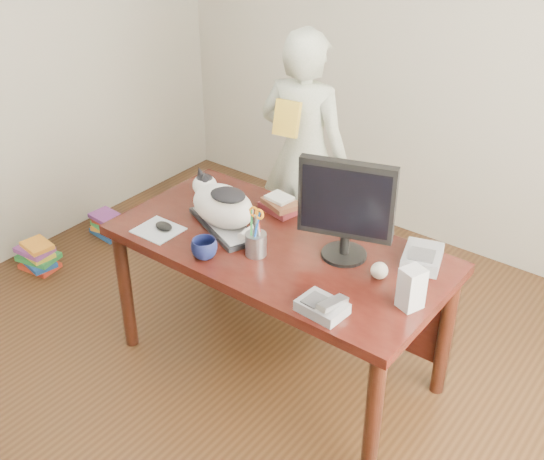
{
  "coord_description": "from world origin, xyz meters",
  "views": [
    {
      "loc": [
        1.61,
        -1.56,
        2.45
      ],
      "look_at": [
        0.0,
        0.55,
        0.85
      ],
      "focal_mm": 45.0,
      "sensor_mm": 36.0,
      "label": 1
    }
  ],
  "objects_px": {
    "coffee_mug": "(204,249)",
    "book_pile_b": "(109,225)",
    "desk": "(288,263)",
    "cat": "(221,203)",
    "book_pile_a": "(38,256)",
    "calculator": "(422,257)",
    "person": "(304,156)",
    "mouse": "(164,226)",
    "pen_cup": "(256,242)",
    "keyboard": "(224,225)",
    "monitor": "(346,206)",
    "speaker": "(412,288)",
    "book_stack": "(281,205)",
    "phone": "(323,307)",
    "baseball": "(379,271)"
  },
  "relations": [
    {
      "from": "desk",
      "to": "cat",
      "type": "relative_size",
      "value": 3.72
    },
    {
      "from": "keyboard",
      "to": "book_pile_b",
      "type": "bearing_deg",
      "value": -172.39
    },
    {
      "from": "keyboard",
      "to": "person",
      "type": "bearing_deg",
      "value": 122.61
    },
    {
      "from": "baseball",
      "to": "pen_cup",
      "type": "bearing_deg",
      "value": -161.73
    },
    {
      "from": "keyboard",
      "to": "book_pile_a",
      "type": "distance_m",
      "value": 1.6
    },
    {
      "from": "book_stack",
      "to": "phone",
      "type": "bearing_deg",
      "value": -26.95
    },
    {
      "from": "mouse",
      "to": "speaker",
      "type": "distance_m",
      "value": 1.24
    },
    {
      "from": "monitor",
      "to": "book_pile_b",
      "type": "distance_m",
      "value": 2.25
    },
    {
      "from": "phone",
      "to": "mouse",
      "type": "bearing_deg",
      "value": -179.8
    },
    {
      "from": "book_pile_a",
      "to": "coffee_mug",
      "type": "bearing_deg",
      "value": -3.52
    },
    {
      "from": "phone",
      "to": "desk",
      "type": "bearing_deg",
      "value": 144.02
    },
    {
      "from": "coffee_mug",
      "to": "baseball",
      "type": "bearing_deg",
      "value": 25.65
    },
    {
      "from": "calculator",
      "to": "person",
      "type": "relative_size",
      "value": 0.17
    },
    {
      "from": "cat",
      "to": "baseball",
      "type": "relative_size",
      "value": 5.69
    },
    {
      "from": "cat",
      "to": "book_stack",
      "type": "relative_size",
      "value": 1.91
    },
    {
      "from": "baseball",
      "to": "book_stack",
      "type": "relative_size",
      "value": 0.33
    },
    {
      "from": "book_stack",
      "to": "book_pile_b",
      "type": "relative_size",
      "value": 0.87
    },
    {
      "from": "speaker",
      "to": "book_pile_b",
      "type": "distance_m",
      "value": 2.58
    },
    {
      "from": "monitor",
      "to": "book_pile_a",
      "type": "distance_m",
      "value": 2.27
    },
    {
      "from": "book_pile_a",
      "to": "cat",
      "type": "bearing_deg",
      "value": 6.54
    },
    {
      "from": "pen_cup",
      "to": "mouse",
      "type": "bearing_deg",
      "value": -168.12
    },
    {
      "from": "coffee_mug",
      "to": "book_pile_b",
      "type": "height_order",
      "value": "coffee_mug"
    },
    {
      "from": "person",
      "to": "book_pile_a",
      "type": "xyz_separation_m",
      "value": [
        -1.3,
        -1.05,
        -0.67
      ]
    },
    {
      "from": "cat",
      "to": "book_pile_a",
      "type": "height_order",
      "value": "cat"
    },
    {
      "from": "keyboard",
      "to": "monitor",
      "type": "xyz_separation_m",
      "value": [
        0.61,
        0.12,
        0.26
      ]
    },
    {
      "from": "cat",
      "to": "monitor",
      "type": "bearing_deg",
      "value": 33.79
    },
    {
      "from": "mouse",
      "to": "book_pile_b",
      "type": "bearing_deg",
      "value": 153.12
    },
    {
      "from": "keyboard",
      "to": "book_pile_b",
      "type": "height_order",
      "value": "keyboard"
    },
    {
      "from": "keyboard",
      "to": "coffee_mug",
      "type": "bearing_deg",
      "value": -44.29
    },
    {
      "from": "book_pile_a",
      "to": "baseball",
      "type": "bearing_deg",
      "value": 6.16
    },
    {
      "from": "mouse",
      "to": "person",
      "type": "bearing_deg",
      "value": 85.86
    },
    {
      "from": "monitor",
      "to": "coffee_mug",
      "type": "xyz_separation_m",
      "value": [
        -0.5,
        -0.38,
        -0.22
      ]
    },
    {
      "from": "monitor",
      "to": "speaker",
      "type": "xyz_separation_m",
      "value": [
        0.41,
        -0.14,
        -0.18
      ]
    },
    {
      "from": "keyboard",
      "to": "book_pile_a",
      "type": "height_order",
      "value": "keyboard"
    },
    {
      "from": "coffee_mug",
      "to": "book_pile_a",
      "type": "xyz_separation_m",
      "value": [
        -1.55,
        0.1,
        -0.71
      ]
    },
    {
      "from": "book_pile_a",
      "to": "calculator",
      "type": "bearing_deg",
      "value": 11.08
    },
    {
      "from": "cat",
      "to": "speaker",
      "type": "bearing_deg",
      "value": 21.76
    },
    {
      "from": "coffee_mug",
      "to": "keyboard",
      "type": "bearing_deg",
      "value": 112.74
    },
    {
      "from": "pen_cup",
      "to": "mouse",
      "type": "relative_size",
      "value": 2.61
    },
    {
      "from": "desk",
      "to": "cat",
      "type": "distance_m",
      "value": 0.44
    },
    {
      "from": "monitor",
      "to": "speaker",
      "type": "height_order",
      "value": "monitor"
    },
    {
      "from": "speaker",
      "to": "book_stack",
      "type": "relative_size",
      "value": 0.81
    },
    {
      "from": "cat",
      "to": "monitor",
      "type": "relative_size",
      "value": 0.9
    },
    {
      "from": "desk",
      "to": "mouse",
      "type": "distance_m",
      "value": 0.63
    },
    {
      "from": "pen_cup",
      "to": "calculator",
      "type": "height_order",
      "value": "pen_cup"
    },
    {
      "from": "coffee_mug",
      "to": "calculator",
      "type": "distance_m",
      "value": 0.98
    },
    {
      "from": "mouse",
      "to": "book_stack",
      "type": "height_order",
      "value": "book_stack"
    },
    {
      "from": "baseball",
      "to": "person",
      "type": "xyz_separation_m",
      "value": [
        -0.97,
        0.8,
        -0.03
      ]
    },
    {
      "from": "calculator",
      "to": "pen_cup",
      "type": "bearing_deg",
      "value": -165.47
    },
    {
      "from": "person",
      "to": "book_pile_b",
      "type": "xyz_separation_m",
      "value": [
        -1.27,
        -0.5,
        -0.69
      ]
    }
  ]
}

